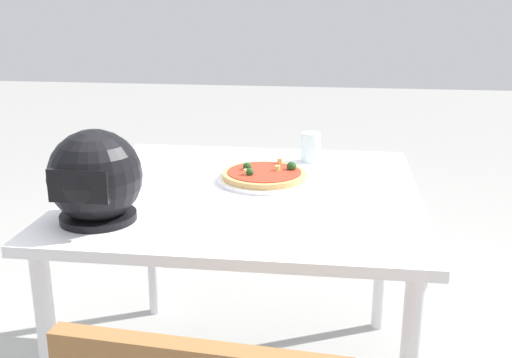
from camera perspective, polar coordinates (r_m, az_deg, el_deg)
The scene contains 5 objects.
dining_table at distance 1.92m, azimuth -0.80°, elevation -3.15°, with size 1.05×1.04×0.72m.
pizza_plate at distance 1.97m, azimuth 0.78°, elevation -0.03°, with size 0.31×0.31×0.01m, color white.
pizza at distance 1.97m, azimuth 0.80°, elevation 0.46°, with size 0.27×0.27×0.05m.
motorcycle_helmet at distance 1.66m, azimuth -14.82°, elevation 0.07°, with size 0.25×0.25×0.25m.
drinking_glass at distance 2.20m, azimuth 5.12°, elevation 2.98°, with size 0.07×0.07×0.10m, color silver.
Camera 1 is at (-0.26, 1.78, 1.31)m, focal length 42.76 mm.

